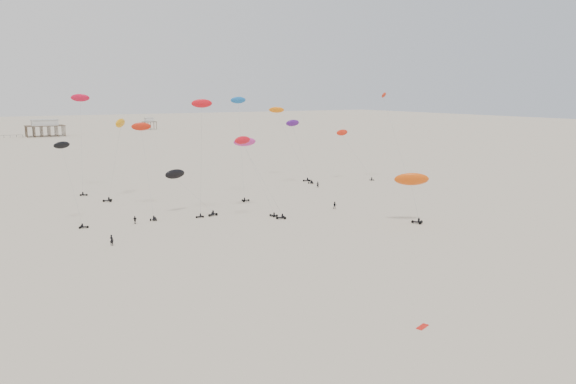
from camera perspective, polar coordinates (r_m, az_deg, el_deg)
ground_plane at (r=209.81m, az=-15.60°, el=2.79°), size 900.00×900.00×0.00m
pavilion_main at (r=354.77m, az=-23.46°, el=5.89°), size 21.00×13.00×9.80m
pavilion_small at (r=398.36m, az=-13.90°, el=6.70°), size 9.00×7.00×8.00m
rig_1 at (r=165.35m, az=6.20°, el=4.97°), size 9.67×8.37×15.62m
rig_2 at (r=112.87m, az=-3.20°, el=2.44°), size 9.70×5.75×17.18m
rig_3 at (r=164.16m, az=10.43°, el=7.17°), size 3.82×14.69×26.23m
rig_5 at (r=156.56m, az=1.00°, el=5.38°), size 8.40×4.70×18.14m
rig_6 at (r=137.11m, az=-4.90°, el=6.68°), size 5.56×10.23×24.70m
rig_7 at (r=122.52m, az=-4.05°, el=4.16°), size 5.33×13.70×17.40m
rig_9 at (r=168.21m, az=-0.44°, el=6.69°), size 6.27×16.27×22.94m
rig_10 at (r=115.99m, az=-21.39°, el=2.01°), size 4.81×8.85×16.39m
rig_11 at (r=117.64m, az=-8.79°, el=6.99°), size 5.59×5.29×24.26m
rig_12 at (r=120.47m, az=-10.54°, el=0.88°), size 9.29×9.27×11.04m
rig_13 at (r=155.94m, az=-20.32°, el=7.53°), size 6.31×13.87×25.83m
rig_14 at (r=113.13m, az=12.50°, el=0.87°), size 7.44×6.42×10.30m
rig_15 at (r=124.60m, az=-14.40°, el=4.32°), size 5.47×16.44×21.84m
rig_16 at (r=141.01m, az=-16.91°, el=5.22°), size 8.34×7.94×19.39m
spectator_0 at (r=99.61m, az=-17.45°, el=-5.20°), size 0.96×0.96×2.21m
spectator_1 at (r=124.49m, az=4.78°, el=-1.73°), size 1.10×0.97×1.94m
spectator_2 at (r=114.30m, az=-15.28°, el=-3.14°), size 1.25×1.15×1.88m
spectator_3 at (r=151.54m, az=3.03°, el=0.43°), size 0.88×0.78×2.00m
grounded_kite_b at (r=65.34m, az=13.50°, el=-13.19°), size 1.93×1.27×0.07m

